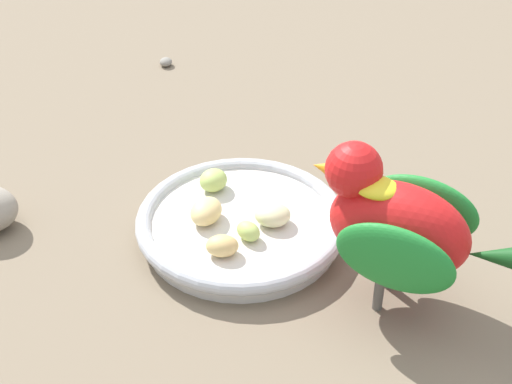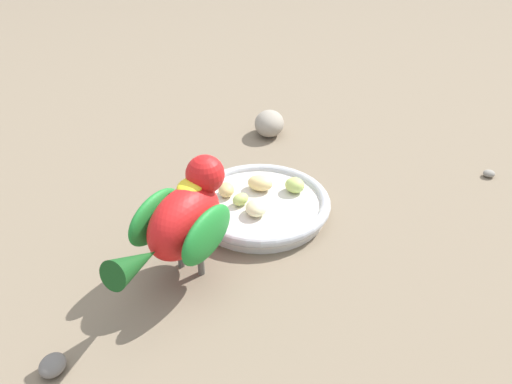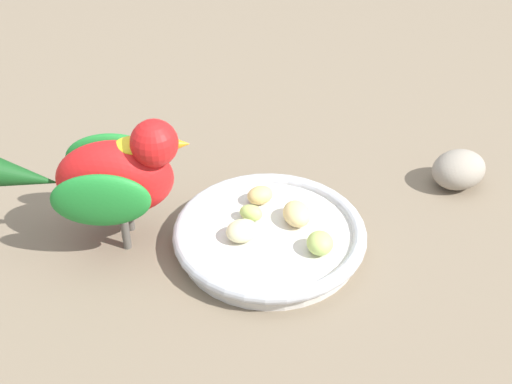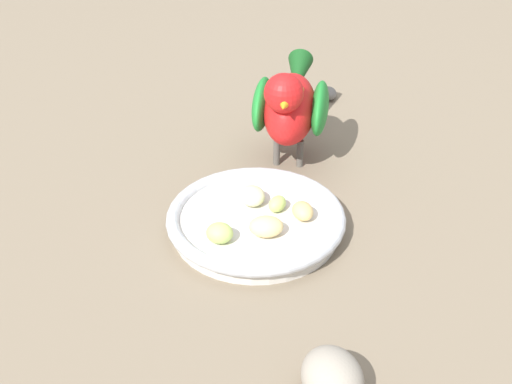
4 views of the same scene
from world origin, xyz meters
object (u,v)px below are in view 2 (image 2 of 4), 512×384
Objects in this scene: apple_piece_1 at (260,183)px; parrot at (183,220)px; pebble_0 at (53,365)px; apple_piece_0 at (241,199)px; rock_large at (269,123)px; apple_piece_3 at (254,207)px; apple_piece_4 at (294,185)px; feeding_bowl at (258,206)px; apple_piece_2 at (226,190)px; pebble_1 at (489,174)px.

parrot is (-0.05, 0.18, 0.05)m from apple_piece_1.
pebble_0 is (-0.07, 0.36, -0.02)m from apple_piece_1.
rock_large is at bearing -55.53° from apple_piece_0.
apple_piece_4 is at bearing -92.22° from apple_piece_3.
apple_piece_0 is 0.08m from apple_piece_4.
rock_large reaches higher than apple_piece_3.
apple_piece_4 is at bearing 143.00° from rock_large.
apple_piece_1 is 1.27× the size of apple_piece_4.
feeding_bowl is 0.05m from apple_piece_2.
apple_piece_0 is 0.38× the size of rock_large.
apple_piece_1 is at bearing -80.54° from apple_piece_0.
apple_piece_2 is at bearing -2.50° from apple_piece_3.
pebble_0 is 1.61× the size of pebble_1.
rock_large is at bearing -68.83° from pebble_0.
feeding_bowl is 0.38m from pebble_1.
apple_piece_4 is at bearing -104.97° from feeding_bowl.
apple_piece_0 is 0.03m from apple_piece_2.
pebble_0 is (-0.09, 0.32, -0.02)m from apple_piece_2.
apple_piece_2 is 0.98× the size of pebble_0.
apple_piece_3 reaches higher than pebble_1.
feeding_bowl is at bearing 60.39° from pebble_1.
rock_large is at bearing -50.78° from apple_piece_3.
apple_piece_4 is 0.98× the size of pebble_0.
apple_piece_0 is 0.15m from parrot.
parrot reaches higher than apple_piece_4.
apple_piece_0 is at bearing 99.46° from apple_piece_1.
apple_piece_1 reaches higher than apple_piece_2.
apple_piece_1 is 0.05m from apple_piece_4.
rock_large is at bearing -50.16° from feeding_bowl.
apple_piece_0 is at bearing 51.50° from feeding_bowl.
parrot is 3.11× the size of rock_large.
apple_piece_4 reaches higher than apple_piece_3.
parrot is at bearing 107.67° from apple_piece_0.
apple_piece_3 is at bearing -84.19° from pebble_0.
apple_piece_2 is 0.42m from pebble_1.
apple_piece_0 is at bearing -79.28° from pebble_0.
apple_piece_2 is (0.03, -0.00, 0.00)m from apple_piece_0.
apple_piece_0 is at bearing 176.72° from apple_piece_2.
apple_piece_0 is 0.85× the size of apple_piece_4.
apple_piece_1 is 0.37m from pebble_1.
pebble_1 is (-0.14, -0.66, -0.00)m from pebble_0.
apple_piece_3 is 0.08m from apple_piece_4.
apple_piece_1 is at bearing 55.13° from pebble_1.
apple_piece_2 is at bearing 118.47° from rock_large.
apple_piece_4 is at bearing -129.20° from apple_piece_2.
apple_piece_0 is 0.83× the size of pebble_0.
apple_piece_3 is 0.52× the size of rock_large.
apple_piece_0 is 0.73× the size of apple_piece_3.
rock_large reaches higher than apple_piece_4.
apple_piece_1 is at bearing -117.49° from apple_piece_2.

